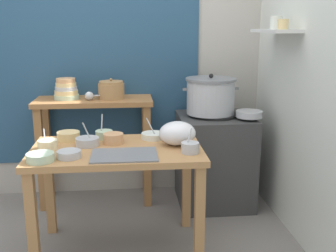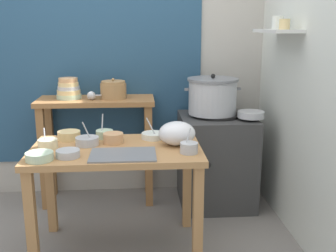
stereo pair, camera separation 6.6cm
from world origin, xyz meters
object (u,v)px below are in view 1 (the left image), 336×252
at_px(clay_pot, 111,90).
at_px(prep_bowl_0, 69,154).
at_px(wide_pan, 249,114).
at_px(prep_bowl_6, 104,134).
at_px(prep_bowl_7, 48,144).
at_px(prep_bowl_3, 153,135).
at_px(ladle, 91,96).
at_px(prep_bowl_1, 40,157).
at_px(plastic_bag, 177,133).
at_px(prep_bowl_4, 113,138).
at_px(prep_bowl_8, 190,147).
at_px(steamer_pot, 211,96).
at_px(bowl_stack_enamel, 66,90).
at_px(back_shelf_table, 95,125).
at_px(prep_bowl_2, 68,136).
at_px(prep_table, 117,164).
at_px(stove_block, 214,159).
at_px(serving_tray, 124,155).
at_px(prep_bowl_5, 87,141).

relative_size(clay_pot, prep_bowl_0, 1.50).
bearing_deg(clay_pot, wide_pan, -14.18).
bearing_deg(clay_pot, prep_bowl_6, -93.62).
distance_m(prep_bowl_0, prep_bowl_7, 0.25).
bearing_deg(prep_bowl_3, ladle, 129.79).
bearing_deg(prep_bowl_1, prep_bowl_0, 17.98).
relative_size(plastic_bag, prep_bowl_4, 1.80).
bearing_deg(clay_pot, prep_bowl_0, -102.65).
xyz_separation_m(prep_bowl_6, prep_bowl_8, (0.55, -0.39, 0.01)).
height_order(steamer_pot, bowl_stack_enamel, steamer_pot).
xyz_separation_m(steamer_pot, bowl_stack_enamel, (-1.18, 0.13, 0.05)).
distance_m(back_shelf_table, prep_bowl_2, 0.62).
relative_size(prep_table, prep_bowl_6, 6.52).
height_order(wide_pan, prep_bowl_1, wide_pan).
bearing_deg(stove_block, wide_pan, -31.26).
bearing_deg(clay_pot, prep_bowl_1, -109.97).
bearing_deg(prep_bowl_8, prep_bowl_3, 120.58).
xyz_separation_m(prep_bowl_3, prep_bowl_7, (-0.69, -0.18, 0.01)).
bearing_deg(ladle, prep_bowl_4, -73.44).
distance_m(back_shelf_table, serving_tray, 1.02).
height_order(steamer_pot, plastic_bag, steamer_pot).
distance_m(prep_bowl_5, prep_bowl_8, 0.69).
height_order(steamer_pot, prep_bowl_2, steamer_pot).
relative_size(back_shelf_table, prep_bowl_1, 5.93).
relative_size(back_shelf_table, prep_bowl_6, 5.69).
height_order(prep_table, bowl_stack_enamel, bowl_stack_enamel).
xyz_separation_m(prep_bowl_5, prep_bowl_8, (0.65, -0.22, 0.01)).
bearing_deg(prep_bowl_1, serving_tray, 6.68).
bearing_deg(ladle, prep_bowl_2, -102.15).
bearing_deg(bowl_stack_enamel, ladle, -19.89).
bearing_deg(prep_bowl_6, prep_bowl_8, -35.44).
height_order(steamer_pot, prep_bowl_7, steamer_pot).
bearing_deg(prep_bowl_8, prep_bowl_5, 161.05).
height_order(back_shelf_table, wide_pan, back_shelf_table).
distance_m(prep_bowl_3, prep_bowl_5, 0.46).
xyz_separation_m(ladle, prep_bowl_1, (-0.22, -0.98, -0.19)).
height_order(steamer_pot, prep_bowl_8, steamer_pot).
bearing_deg(stove_block, bowl_stack_enamel, 173.19).
xyz_separation_m(plastic_bag, prep_bowl_7, (-0.84, -0.01, -0.05)).
xyz_separation_m(prep_bowl_2, prep_bowl_3, (0.58, -0.02, -0.01)).
xyz_separation_m(back_shelf_table, clay_pot, (0.15, 0.00, 0.29)).
relative_size(prep_bowl_4, prep_bowl_8, 0.89).
distance_m(prep_table, prep_bowl_3, 0.35).
bearing_deg(prep_table, steamer_pot, 43.08).
relative_size(prep_table, prep_bowl_1, 6.79).
xyz_separation_m(back_shelf_table, stove_block, (1.00, -0.13, -0.30)).
relative_size(stove_block, prep_bowl_0, 5.46).
height_order(prep_table, prep_bowl_7, prep_bowl_7).
xyz_separation_m(plastic_bag, prep_bowl_3, (-0.15, 0.17, -0.06)).
distance_m(prep_table, bowl_stack_enamel, 1.00).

